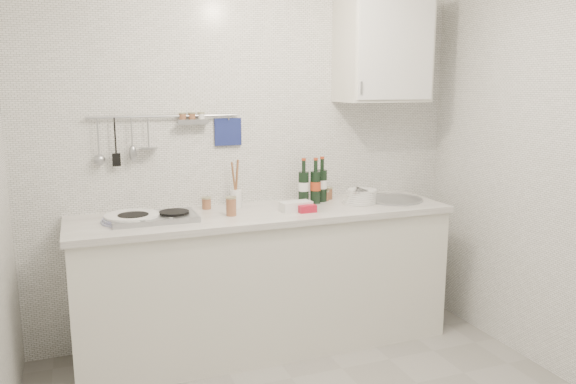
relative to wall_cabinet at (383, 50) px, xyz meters
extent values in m
cube|color=silver|center=(-0.90, 0.18, -0.70)|extent=(3.00, 0.02, 2.50)
cube|color=silver|center=(-0.90, -0.12, -1.51)|extent=(2.40, 0.60, 0.88)
cube|color=silver|center=(-0.90, -0.12, -1.05)|extent=(2.44, 0.64, 0.04)
cube|color=black|center=(-0.90, -0.10, -1.90)|extent=(2.34, 0.52, 0.10)
cube|color=#93969B|center=(-1.60, -0.12, -1.01)|extent=(0.50, 0.32, 0.03)
cylinder|color=black|center=(-1.72, -0.12, -0.99)|extent=(0.18, 0.18, 0.01)
cylinder|color=black|center=(-1.48, -0.12, -0.99)|extent=(0.18, 0.18, 0.01)
cylinder|color=#93969B|center=(0.05, -0.12, -1.02)|extent=(0.40, 0.40, 0.02)
cylinder|color=#93969B|center=(0.05, -0.12, -1.08)|extent=(0.34, 0.34, 0.10)
cylinder|color=#93969B|center=(-1.47, 0.15, -0.43)|extent=(0.95, 0.02, 0.02)
cube|color=navy|center=(-1.06, 0.17, -0.54)|extent=(0.18, 0.02, 0.18)
cube|color=silver|center=(0.00, 0.01, 0.00)|extent=(0.60, 0.35, 0.70)
cube|color=white|center=(0.00, -0.18, 0.00)|extent=(0.56, 0.01, 0.66)
cylinder|color=#93969B|center=(-0.26, -0.19, -0.25)|extent=(0.01, 0.01, 0.08)
cylinder|color=#4951A5|center=(-1.74, -0.11, -1.02)|extent=(0.33, 0.33, 0.01)
cylinder|color=#4951A5|center=(-1.73, -0.10, -1.01)|extent=(0.33, 0.33, 0.01)
cylinder|color=#4951A5|center=(-1.73, -0.10, -0.99)|extent=(0.32, 0.32, 0.01)
cylinder|color=white|center=(-0.22, -0.11, -1.02)|extent=(0.24, 0.24, 0.01)
cylinder|color=white|center=(-0.21, -0.10, -1.01)|extent=(0.23, 0.23, 0.01)
cylinder|color=white|center=(-0.20, -0.10, -1.00)|extent=(0.23, 0.23, 0.01)
cylinder|color=white|center=(-0.20, -0.10, -0.99)|extent=(0.22, 0.22, 0.01)
cylinder|color=white|center=(-0.19, -0.09, -0.97)|extent=(0.22, 0.22, 0.01)
cylinder|color=white|center=(-0.19, -0.09, -0.96)|extent=(0.21, 0.21, 0.01)
cylinder|color=white|center=(-0.18, -0.08, -0.95)|extent=(0.20, 0.20, 0.01)
cube|color=white|center=(-0.71, -0.19, -1.00)|extent=(0.21, 0.12, 0.06)
cube|color=red|center=(-0.66, -0.23, -1.01)|extent=(0.11, 0.11, 0.05)
cylinder|color=white|center=(-1.04, 0.06, -0.97)|extent=(0.08, 0.08, 0.12)
cylinder|color=brown|center=(-1.03, 0.06, -0.83)|extent=(0.03, 0.06, 0.23)
cylinder|color=brown|center=(-1.05, 0.07, -0.84)|extent=(0.03, 0.04, 0.21)
cylinder|color=brown|center=(-1.24, 0.07, -1.00)|extent=(0.06, 0.06, 0.07)
cylinder|color=tan|center=(-1.24, 0.07, -0.96)|extent=(0.06, 0.06, 0.01)
cylinder|color=brown|center=(-0.36, 0.09, -0.99)|extent=(0.06, 0.06, 0.07)
cylinder|color=tan|center=(-0.36, 0.09, -0.95)|extent=(0.06, 0.06, 0.01)
cylinder|color=brown|center=(-0.41, 0.05, -1.00)|extent=(0.06, 0.06, 0.06)
cylinder|color=tan|center=(-0.41, 0.05, -0.96)|extent=(0.07, 0.07, 0.01)
cylinder|color=brown|center=(-1.14, -0.17, -0.98)|extent=(0.06, 0.06, 0.11)
cylinder|color=tan|center=(-1.14, -0.17, -0.92)|extent=(0.07, 0.07, 0.01)
camera|label=1|loc=(-2.01, -3.46, -0.24)|focal=35.00mm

